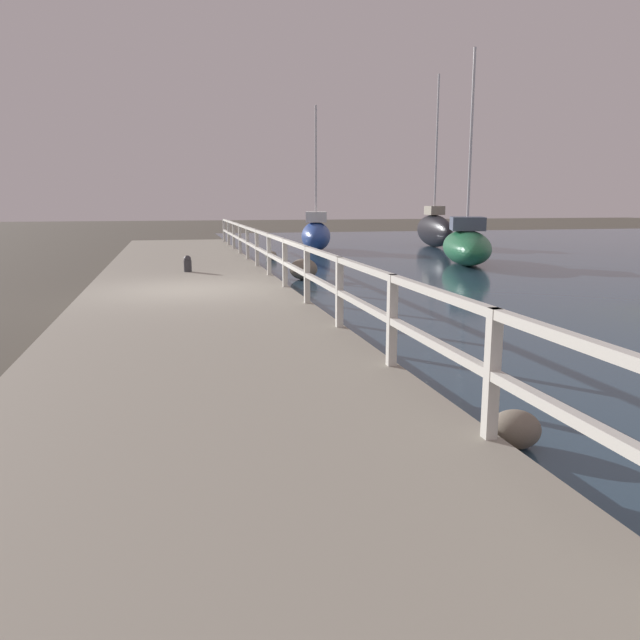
# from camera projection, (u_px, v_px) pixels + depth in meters

# --- Properties ---
(ground_plane) EXTENTS (120.00, 120.00, 0.00)m
(ground_plane) POSITION_uv_depth(u_px,v_px,m) (190.00, 304.00, 13.44)
(ground_plane) COLOR #4C473D
(dock_walkway) EXTENTS (4.39, 36.00, 0.31)m
(dock_walkway) POSITION_uv_depth(u_px,v_px,m) (190.00, 297.00, 13.42)
(dock_walkway) COLOR gray
(dock_walkway) RESTS_ON ground
(railing) EXTENTS (0.10, 32.50, 1.06)m
(railing) POSITION_uv_depth(u_px,v_px,m) (285.00, 255.00, 13.73)
(railing) COLOR silver
(railing) RESTS_ON dock_walkway
(boulder_water_edge) EXTENTS (0.47, 0.42, 0.35)m
(boulder_water_edge) POSITION_uv_depth(u_px,v_px,m) (515.00, 429.00, 5.57)
(boulder_water_edge) COLOR slate
(boulder_water_edge) RESTS_ON ground
(boulder_mid_strip) EXTENTS (0.79, 0.71, 0.59)m
(boulder_mid_strip) POSITION_uv_depth(u_px,v_px,m) (304.00, 269.00, 17.55)
(boulder_mid_strip) COLOR slate
(boulder_mid_strip) RESTS_ON ground
(boulder_upstream) EXTENTS (0.44, 0.40, 0.33)m
(boulder_upstream) POSITION_uv_depth(u_px,v_px,m) (271.00, 256.00, 23.45)
(boulder_upstream) COLOR gray
(boulder_upstream) RESTS_ON ground
(mooring_bollard) EXTENTS (0.21, 0.21, 0.44)m
(mooring_bollard) POSITION_uv_depth(u_px,v_px,m) (188.00, 264.00, 16.74)
(mooring_bollard) COLOR #333338
(mooring_bollard) RESTS_ON dock_walkway
(sailboat_black) EXTENTS (1.67, 5.29, 7.98)m
(sailboat_black) POSITION_uv_depth(u_px,v_px,m) (434.00, 229.00, 30.24)
(sailboat_black) COLOR black
(sailboat_black) RESTS_ON water_surface
(sailboat_blue) EXTENTS (2.10, 4.17, 6.22)m
(sailboat_blue) POSITION_uv_depth(u_px,v_px,m) (316.00, 234.00, 27.77)
(sailboat_blue) COLOR #2D4C9E
(sailboat_blue) RESTS_ON water_surface
(sailboat_green) EXTENTS (3.38, 5.67, 7.17)m
(sailboat_green) POSITION_uv_depth(u_px,v_px,m) (466.00, 245.00, 21.77)
(sailboat_green) COLOR #236B42
(sailboat_green) RESTS_ON water_surface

